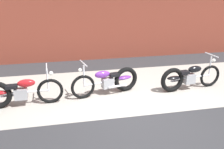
{
  "coord_description": "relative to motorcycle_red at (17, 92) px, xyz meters",
  "views": [
    {
      "loc": [
        -1.81,
        -5.11,
        2.99
      ],
      "look_at": [
        -0.55,
        0.97,
        0.75
      ],
      "focal_mm": 40.52,
      "sensor_mm": 36.0,
      "label": 1
    }
  ],
  "objects": [
    {
      "name": "motorcycle_purple",
      "position": [
        2.46,
        0.3,
        0.0
      ],
      "size": [
        1.98,
        0.68,
        1.03
      ],
      "rotation": [
        0.0,
        0.0,
        3.35
      ],
      "color": "black",
      "rests_on": "ground"
    },
    {
      "name": "ground_plane",
      "position": [
        2.97,
        -1.12,
        -0.4
      ],
      "size": [
        80.0,
        80.0,
        0.0
      ],
      "primitive_type": "plane",
      "color": "#2D2D30"
    },
    {
      "name": "sidewalk_slab",
      "position": [
        2.97,
        0.63,
        -0.4
      ],
      "size": [
        36.0,
        3.5,
        0.01
      ],
      "primitive_type": "cube",
      "color": "#9E998E",
      "rests_on": "ground"
    },
    {
      "name": "motorcycle_red",
      "position": [
        0.0,
        0.0,
        0.0
      ],
      "size": [
        2.01,
        0.58,
        1.03
      ],
      "rotation": [
        0.0,
        0.0,
        0.04
      ],
      "color": "black",
      "rests_on": "ground"
    },
    {
      "name": "motorcycle_black",
      "position": [
        4.74,
        0.13,
        0.0
      ],
      "size": [
        2.0,
        0.58,
        1.03
      ],
      "rotation": [
        0.0,
        0.0,
        0.11
      ],
      "color": "black",
      "rests_on": "ground"
    }
  ]
}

